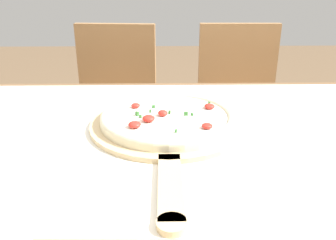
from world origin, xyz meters
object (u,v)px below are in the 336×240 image
object	(u,v)px
pizza_peel	(168,128)
chair_left	(115,105)
chair_right	(238,104)
pizza	(168,117)

from	to	relation	value
pizza_peel	chair_left	distance (m)	0.87
chair_left	chair_right	size ratio (longest dim) A/B	1.00
pizza_peel	chair_right	size ratio (longest dim) A/B	0.70
pizza	chair_left	world-z (taller)	chair_left
pizza_peel	pizza	world-z (taller)	pizza
pizza_peel	chair_left	xyz separation A→B (m)	(-0.24, 0.81, -0.23)
pizza	chair_right	xyz separation A→B (m)	(0.35, 0.78, -0.25)
pizza_peel	chair_right	distance (m)	0.91
chair_left	pizza	bearing A→B (deg)	-67.59
chair_right	chair_left	bearing A→B (deg)	-178.90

